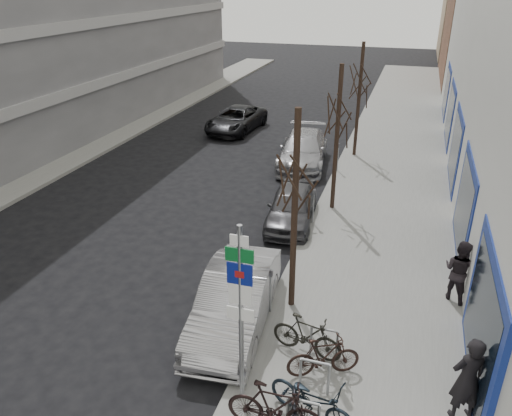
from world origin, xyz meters
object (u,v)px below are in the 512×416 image
Objects in this scene: tree_near at (296,166)px; parked_car_mid at (292,206)px; bike_near_right at (275,408)px; pedestrian_near at (467,379)px; bike_mid_curb at (313,397)px; tree_far at (361,73)px; meter_front at (270,287)px; meter_back at (338,155)px; highway_sign_pole at (241,307)px; pedestrian_far at (459,270)px; parked_car_front at (235,300)px; meter_mid at (313,203)px; lane_car at (236,119)px; parked_car_back at (303,150)px; bike_far_inner at (323,356)px; tree_mid at (339,105)px; bike_rack at (315,373)px; bike_mid_inner at (307,335)px.

tree_near reaches higher than parked_car_mid.
pedestrian_near is (3.46, 1.46, 0.38)m from bike_near_right.
parked_car_mid reaches higher than bike_mid_curb.
bike_near_right is at bearing -87.75° from tree_far.
meter_front is 11.00m from meter_back.
highway_sign_pole reaches higher than pedestrian_far.
parked_car_front is at bearing 112.70° from highway_sign_pole.
tree_far is 8.62m from meter_mid.
lane_car is (-6.68, 16.16, -0.24)m from meter_front.
tree_far reaches higher than lane_car.
parked_car_back is at bearing 89.04° from parked_car_front.
bike_far_inner is at bearing -61.30° from tree_near.
pedestrian_far is at bearing -49.45° from tree_mid.
bike_mid_curb is 0.41× the size of parked_car_front.
tree_mid is 11.15m from bike_near_right.
parked_car_front reaches higher than lane_car.
parked_car_back is at bearing 105.88° from meter_mid.
tree_far is at bearing 90.00° from tree_near.
meter_front is 0.26× the size of lane_car.
pedestrian_near reaches higher than bike_rack.
bike_mid_curb is at bearing -61.43° from lane_car.
pedestrian_far is at bearing -63.04° from bike_far_inner.
parked_car_front is 0.89× the size of parked_car_back.
tree_far is at bearing 23.12° from bike_mid_curb.
tree_near is 5.43m from pedestrian_far.
meter_mid is at bearing -13.27° from bike_far_inner.
highway_sign_pole is at bearing -65.17° from lane_car.
pedestrian_far is (5.40, 2.71, 0.29)m from parked_car_front.
parked_car_front is at bearing -98.95° from tree_mid.
bike_mid_inner is at bearing -38.03° from pedestrian_near.
tree_far is at bearing 79.80° from meter_back.
tree_far reaches higher than meter_back.
bike_mid_curb is 1.07× the size of pedestrian_far.
bike_mid_inner reaches higher than bike_rack.
tree_far reaches higher than pedestrian_far.
pedestrian_far is at bearing 20.74° from tree_near.
parked_car_front reaches higher than bike_far_inner.
parked_car_back is at bearing 24.27° from bike_mid_inner.
pedestrian_near is at bearing -122.53° from bike_far_inner.
bike_near_right is 6.71m from pedestrian_far.
bike_mid_curb reaches higher than bike_mid_inner.
parked_car_mid is (-1.24, -7.99, -3.43)m from tree_far.
tree_mid is 1.06× the size of parked_car_back.
bike_far_inner is at bearing -76.71° from meter_mid.
highway_sign_pole is at bearing -72.94° from parked_car_front.
bike_far_inner is (0.62, 1.76, -0.08)m from bike_near_right.
bike_mid_inner is 7.10m from parked_car_mid.
bike_rack is 13.50m from meter_back.
bike_rack is 1.18m from bike_mid_inner.
bike_far_inner is (1.49, 1.16, -1.80)m from highway_sign_pole.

